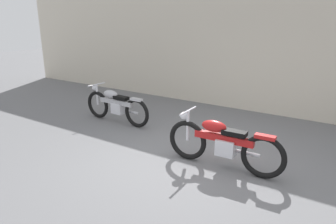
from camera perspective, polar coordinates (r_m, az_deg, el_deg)
ground_plane at (r=5.58m, az=3.45°, el=-9.15°), size 40.00×40.00×0.00m
building_wall at (r=8.56m, az=16.71°, el=11.88°), size 18.00×0.30×3.57m
motorcycle_silver at (r=7.56m, az=-9.63°, el=1.23°), size 1.97×0.55×0.88m
motorcycle_red at (r=5.27m, az=10.00°, el=-5.70°), size 2.07×0.58×0.93m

